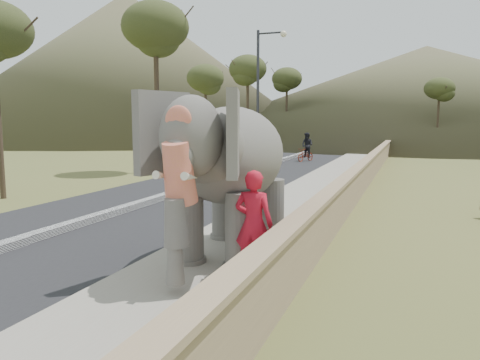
# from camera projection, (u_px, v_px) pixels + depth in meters

# --- Properties ---
(ground) EXTENTS (160.00, 160.00, 0.00)m
(ground) POSITION_uv_depth(u_px,v_px,m) (211.00, 273.00, 9.02)
(ground) COLOR olive
(ground) RESTS_ON ground
(road) EXTENTS (7.00, 120.00, 0.03)m
(road) POSITION_uv_depth(u_px,v_px,m) (198.00, 188.00, 20.03)
(road) COLOR black
(road) RESTS_ON ground
(median) EXTENTS (0.35, 120.00, 0.22)m
(median) POSITION_uv_depth(u_px,v_px,m) (198.00, 186.00, 20.02)
(median) COLOR black
(median) RESTS_ON ground
(walkway) EXTENTS (3.00, 120.00, 0.15)m
(walkway) POSITION_uv_depth(u_px,v_px,m) (314.00, 193.00, 18.31)
(walkway) COLOR #9E9687
(walkway) RESTS_ON ground
(parapet) EXTENTS (0.30, 120.00, 1.10)m
(parapet) POSITION_uv_depth(u_px,v_px,m) (357.00, 183.00, 17.69)
(parapet) COLOR tan
(parapet) RESTS_ON ground
(lamppost) EXTENTS (1.76, 0.36, 8.00)m
(lamppost) POSITION_uv_depth(u_px,v_px,m) (263.00, 86.00, 26.93)
(lamppost) COLOR #323338
(lamppost) RESTS_ON ground
(signboard) EXTENTS (0.60, 0.08, 2.40)m
(signboard) POSITION_uv_depth(u_px,v_px,m) (263.00, 142.00, 26.83)
(signboard) COLOR #2D2D33
(signboard) RESTS_ON ground
(hill_left) EXTENTS (60.00, 60.00, 22.00)m
(hill_left) POSITION_uv_depth(u_px,v_px,m) (128.00, 67.00, 71.79)
(hill_left) COLOR brown
(hill_left) RESTS_ON ground
(hill_far) EXTENTS (80.00, 80.00, 14.00)m
(hill_far) POSITION_uv_depth(u_px,v_px,m) (425.00, 93.00, 71.56)
(hill_far) COLOR brown
(hill_far) RESTS_ON ground
(elephant_and_man) EXTENTS (2.44, 4.49, 3.24)m
(elephant_and_man) POSITION_uv_depth(u_px,v_px,m) (233.00, 177.00, 9.80)
(elephant_and_man) COLOR slate
(elephant_and_man) RESTS_ON ground
(motorcyclist) EXTENTS (1.25, 1.85, 2.04)m
(motorcyclist) POSITION_uv_depth(u_px,v_px,m) (306.00, 150.00, 32.90)
(motorcyclist) COLOR maroon
(motorcyclist) RESTS_ON ground
(trees) EXTENTS (48.41, 43.60, 9.50)m
(trees) POSITION_uv_depth(u_px,v_px,m) (354.00, 105.00, 35.20)
(trees) COLOR #473828
(trees) RESTS_ON ground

